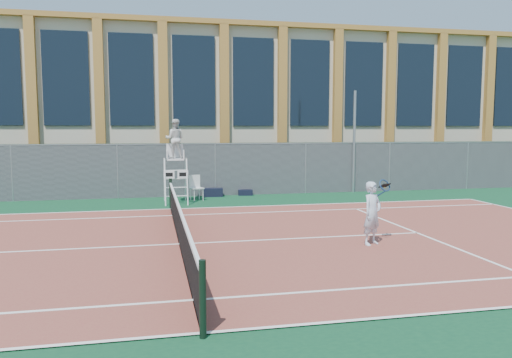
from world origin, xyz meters
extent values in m
plane|color=#233814|center=(0.00, 0.00, 0.00)|extent=(120.00, 120.00, 0.00)
cube|color=#0D3D24|center=(0.00, 1.00, 0.01)|extent=(36.00, 20.00, 0.01)
cube|color=brown|center=(0.00, 0.00, 0.02)|extent=(23.77, 10.97, 0.02)
cylinder|color=black|center=(0.00, -5.60, 0.55)|extent=(0.10, 0.10, 1.10)
cylinder|color=black|center=(0.00, 5.60, 0.55)|extent=(0.10, 0.10, 1.10)
cube|color=black|center=(0.00, 0.00, 0.46)|extent=(0.03, 11.00, 0.86)
cube|color=white|center=(0.00, 0.00, 0.92)|extent=(0.06, 11.20, 0.07)
cube|color=black|center=(0.00, 10.00, 1.10)|extent=(40.00, 1.40, 2.20)
cube|color=beige|center=(0.00, 18.00, 4.00)|extent=(44.00, 10.00, 8.00)
cube|color=#A97431|center=(0.00, 18.00, 8.10)|extent=(45.00, 10.60, 0.25)
cylinder|color=#9EA0A5|center=(8.22, 8.70, 2.26)|extent=(0.12, 0.12, 4.52)
cylinder|color=white|center=(-0.16, 6.55, 0.85)|extent=(0.05, 0.49, 1.77)
cylinder|color=white|center=(0.66, 6.55, 0.85)|extent=(0.05, 0.49, 1.77)
cylinder|color=white|center=(-0.16, 7.45, 0.85)|extent=(0.05, 0.49, 1.77)
cylinder|color=white|center=(0.66, 7.45, 0.85)|extent=(0.05, 0.49, 1.77)
cube|color=white|center=(0.25, 7.00, 1.69)|extent=(0.64, 0.54, 0.06)
cube|color=white|center=(0.25, 7.25, 2.01)|extent=(0.64, 0.05, 0.54)
cube|color=white|center=(-0.01, 6.64, 1.15)|extent=(0.40, 0.03, 0.31)
cube|color=white|center=(0.50, 6.64, 1.15)|extent=(0.40, 0.03, 0.31)
imported|color=silver|center=(0.25, 7.05, 2.47)|extent=(0.82, 0.69, 1.50)
cube|color=silver|center=(1.10, 7.56, 0.50)|extent=(0.59, 0.59, 0.04)
cube|color=silver|center=(1.03, 7.75, 0.76)|extent=(0.45, 0.19, 0.50)
cylinder|color=silver|center=(0.98, 7.32, 0.24)|extent=(0.03, 0.03, 0.46)
cylinder|color=silver|center=(1.34, 7.44, 0.24)|extent=(0.03, 0.03, 0.46)
cylinder|color=silver|center=(0.86, 7.67, 0.24)|extent=(0.03, 0.03, 0.46)
cylinder|color=silver|center=(1.22, 7.79, 0.24)|extent=(0.03, 0.03, 0.46)
cube|color=black|center=(1.85, 8.52, 0.19)|extent=(0.86, 0.42, 0.36)
cube|color=black|center=(3.26, 8.60, 0.13)|extent=(0.64, 0.34, 0.24)
imported|color=silver|center=(4.60, -1.02, 0.80)|extent=(0.67, 0.59, 1.55)
torus|color=navy|center=(5.01, -0.82, 1.46)|extent=(0.38, 0.30, 0.30)
sphere|color=#CCE533|center=(5.11, -0.64, 1.41)|extent=(0.07, 0.07, 0.07)
camera|label=1|loc=(-0.64, -12.17, 2.86)|focal=35.00mm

